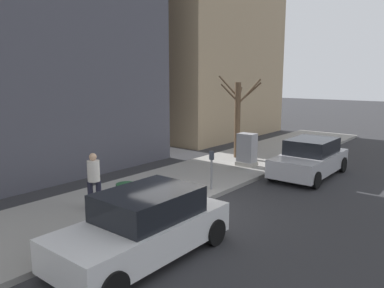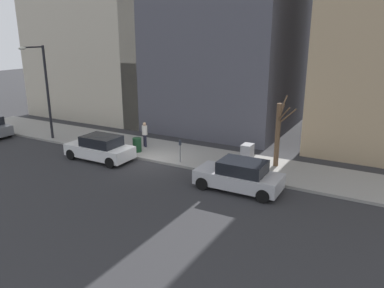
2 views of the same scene
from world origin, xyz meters
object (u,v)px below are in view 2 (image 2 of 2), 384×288
Objects in this scene: parked_car_silver at (239,176)px; parking_meter at (180,149)px; office_block_center at (223,3)px; bare_tree at (278,132)px; utility_box at (247,157)px; trash_bin at (137,145)px; parked_car_white at (100,148)px; pedestrian_near_meter at (145,133)px; streetlamp at (44,85)px.

parked_car_silver is 3.12× the size of parking_meter.
parked_car_silver is at bearing -151.64° from office_block_center.
bare_tree is at bearing -67.09° from parking_meter.
trash_bin is (-0.40, 7.27, -0.25)m from utility_box.
office_block_center is at bearing -10.34° from parked_car_white.
utility_box is at bearing 33.10° from pedestrian_near_meter.
parked_car_white is 2.53× the size of pedestrian_near_meter.
pedestrian_near_meter is (3.35, 8.10, 0.35)m from parked_car_silver.
office_block_center is at bearing 12.51° from parking_meter.
pedestrian_near_meter is at bearing -18.00° from parked_car_white.
parked_car_white is at bearing 169.60° from office_block_center.
bare_tree is at bearing -81.70° from streetlamp.
trash_bin is at bearing -31.74° from parked_car_white.
parking_meter is 4.02m from pedestrian_near_meter.
office_block_center is (9.33, -1.26, 8.60)m from pedestrian_near_meter.
bare_tree is 13.81m from office_block_center.
utility_box is (2.42, -8.53, 0.11)m from parked_car_white.
streetlamp is at bearing 77.05° from parked_car_white.
parked_car_silver is 4.68× the size of trash_bin.
utility_box reaches higher than trash_bin.
office_block_center is at bearing -5.66° from trash_bin.
streetlamp is (1.41, 6.10, 3.28)m from parked_car_white.
streetlamp is at bearing 83.71° from parked_car_silver.
parked_car_white is 0.22× the size of office_block_center.
pedestrian_near_meter is 12.75m from office_block_center.
bare_tree is 2.35× the size of pedestrian_near_meter.
bare_tree reaches higher than utility_box.
parking_meter is at bearing 15.32° from pedestrian_near_meter.
streetlamp reaches higher than pedestrian_near_meter.
bare_tree is at bearing -10.30° from parked_car_silver.
office_block_center reaches higher than parking_meter.
trash_bin is at bearing 74.05° from parked_car_silver.
parked_car_silver is 4.20m from bare_tree.
parked_car_silver reaches higher than trash_bin.
office_block_center is (12.68, 6.84, 8.95)m from parked_car_silver.
parked_car_white is 10.60m from bare_tree.
trash_bin is at bearing 82.60° from parking_meter.
trash_bin is 0.54× the size of pedestrian_near_meter.
parked_car_white is at bearing 110.80° from bare_tree.
parked_car_white is 1.08× the size of bare_tree.
parked_car_white is 4.67× the size of trash_bin.
parked_car_white is 8.87m from utility_box.
office_block_center is at bearing -37.09° from streetlamp.
bare_tree is 4.34× the size of trash_bin.
utility_box is at bearing -148.26° from office_block_center.
pedestrian_near_meter reaches higher than parking_meter.
pedestrian_near_meter reaches higher than parked_car_white.
bare_tree is (3.73, -9.82, 1.39)m from parked_car_white.
parked_car_silver is 2.67m from utility_box.
utility_box reaches higher than parking_meter.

